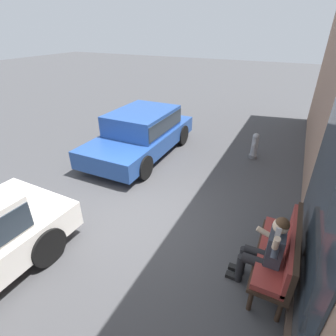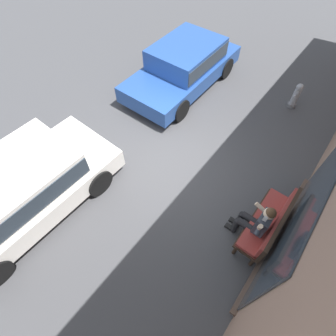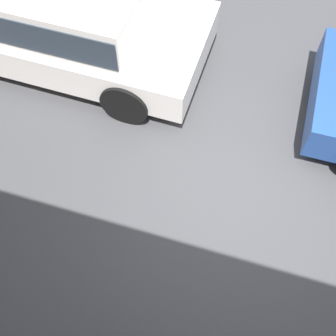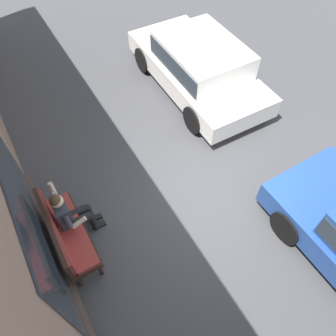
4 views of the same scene
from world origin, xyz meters
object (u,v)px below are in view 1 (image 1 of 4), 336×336
object	(u,v)px
fire_hydrant	(254,146)
person_on_phone	(267,250)
bench	(282,251)
parked_car_near	(142,131)

from	to	relation	value
fire_hydrant	person_on_phone	bearing A→B (deg)	11.42
bench	person_on_phone	world-z (taller)	person_on_phone
bench	person_on_phone	distance (m)	0.34
parked_car_near	fire_hydrant	size ratio (longest dim) A/B	5.18
bench	parked_car_near	size ratio (longest dim) A/B	0.39
person_on_phone	fire_hydrant	xyz separation A→B (m)	(-4.60, -0.93, -0.33)
parked_car_near	person_on_phone	bearing A→B (deg)	51.11
bench	parked_car_near	xyz separation A→B (m)	(-3.18, -4.44, 0.16)
bench	fire_hydrant	xyz separation A→B (m)	(-4.38, -1.15, -0.20)
bench	fire_hydrant	bearing A→B (deg)	-165.24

